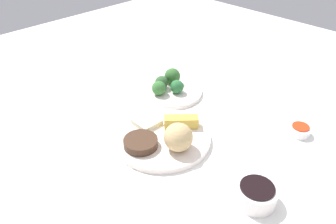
{
  "coord_description": "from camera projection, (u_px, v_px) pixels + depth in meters",
  "views": [
    {
      "loc": [
        0.49,
        -0.53,
        0.59
      ],
      "look_at": [
        -0.07,
        0.02,
        0.06
      ],
      "focal_mm": 35.95,
      "sensor_mm": 36.0,
      "label": 1
    }
  ],
  "objects": [
    {
      "name": "soy_sauce_bowl_liquid",
      "position": [
        257.0,
        187.0,
        0.71
      ],
      "size": [
        0.07,
        0.07,
        0.0
      ],
      "primitive_type": "cylinder",
      "color": "black",
      "rests_on": "soy_sauce_bowl"
    },
    {
      "name": "rice_scoop",
      "position": [
        178.0,
        137.0,
        0.84
      ],
      "size": [
        0.07,
        0.07,
        0.07
      ],
      "primitive_type": "sphere",
      "color": "tan",
      "rests_on": "main_plate"
    },
    {
      "name": "spring_roll",
      "position": [
        181.0,
        122.0,
        0.93
      ],
      "size": [
        0.09,
        0.09,
        0.03
      ],
      "primitive_type": "cube",
      "rotation": [
        0.0,
        0.0,
        0.82
      ],
      "color": "gold",
      "rests_on": "main_plate"
    },
    {
      "name": "broccoli_plate",
      "position": [
        170.0,
        91.0,
        1.11
      ],
      "size": [
        0.21,
        0.21,
        0.01
      ],
      "primitive_type": "cylinder",
      "color": "white",
      "rests_on": "tabletop"
    },
    {
      "name": "broccoli_floret_2",
      "position": [
        172.0,
        76.0,
        1.13
      ],
      "size": [
        0.05,
        0.05,
        0.05
      ],
      "primitive_type": "sphere",
      "color": "#32652D",
      "rests_on": "broccoli_plate"
    },
    {
      "name": "sauce_ramekin_sweet_and_sour",
      "position": [
        300.0,
        131.0,
        0.92
      ],
      "size": [
        0.06,
        0.06,
        0.02
      ],
      "primitive_type": "cylinder",
      "color": "white",
      "rests_on": "tabletop"
    },
    {
      "name": "broccoli_floret_3",
      "position": [
        159.0,
        88.0,
        1.07
      ],
      "size": [
        0.05,
        0.05,
        0.05
      ],
      "primitive_type": "sphere",
      "color": "#377235",
      "rests_on": "broccoli_plate"
    },
    {
      "name": "broccoli_floret_0",
      "position": [
        162.0,
        82.0,
        1.1
      ],
      "size": [
        0.04,
        0.04,
        0.04
      ],
      "primitive_type": "sphere",
      "color": "#325B30",
      "rests_on": "broccoli_plate"
    },
    {
      "name": "broccoli_floret_1",
      "position": [
        177.0,
        87.0,
        1.08
      ],
      "size": [
        0.04,
        0.04,
        0.04
      ],
      "primitive_type": "sphere",
      "color": "#286936",
      "rests_on": "broccoli_plate"
    },
    {
      "name": "stir_fry_heap",
      "position": [
        141.0,
        143.0,
        0.86
      ],
      "size": [
        0.09,
        0.09,
        0.02
      ],
      "primitive_type": "cylinder",
      "color": "#412B1C",
      "rests_on": "main_plate"
    },
    {
      "name": "tabletop",
      "position": [
        179.0,
        139.0,
        0.93
      ],
      "size": [
        2.2,
        2.2,
        0.02
      ],
      "primitive_type": "cube",
      "color": "white",
      "rests_on": "ground"
    },
    {
      "name": "sauce_ramekin_sweet_and_sour_liquid",
      "position": [
        301.0,
        127.0,
        0.92
      ],
      "size": [
        0.05,
        0.05,
        0.0
      ],
      "primitive_type": "cylinder",
      "color": "red",
      "rests_on": "sauce_ramekin_sweet_and_sour"
    },
    {
      "name": "crab_rangoon_wonton",
      "position": [
        147.0,
        122.0,
        0.94
      ],
      "size": [
        0.07,
        0.07,
        0.01
      ],
      "primitive_type": "cube",
      "rotation": [
        0.0,
        0.0,
        -0.05
      ],
      "color": "beige",
      "rests_on": "main_plate"
    },
    {
      "name": "soy_sauce_bowl",
      "position": [
        256.0,
        195.0,
        0.72
      ],
      "size": [
        0.09,
        0.09,
        0.04
      ],
      "primitive_type": "cylinder",
      "color": "white",
      "rests_on": "tabletop"
    },
    {
      "name": "main_plate",
      "position": [
        162.0,
        138.0,
        0.9
      ],
      "size": [
        0.26,
        0.26,
        0.02
      ],
      "primitive_type": "cylinder",
      "color": "white",
      "rests_on": "tabletop"
    }
  ]
}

